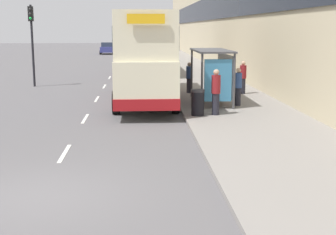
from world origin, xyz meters
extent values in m
plane|color=#5B595B|center=(0.00, 0.00, 0.00)|extent=(220.00, 220.00, 0.00)
cube|color=gray|center=(6.50, 38.50, 0.07)|extent=(5.00, 93.00, 0.14)
cube|color=#C6B793|center=(10.50, 38.50, 6.11)|extent=(3.00, 93.00, 12.23)
cube|color=black|center=(8.96, 38.50, 5.50)|extent=(0.12, 89.28, 2.20)
cube|color=silver|center=(0.00, 3.61, 0.01)|extent=(0.12, 2.00, 0.01)
cube|color=silver|center=(0.00, 8.97, 0.01)|extent=(0.12, 2.00, 0.01)
cube|color=silver|center=(0.00, 14.34, 0.01)|extent=(0.12, 2.00, 0.01)
cube|color=silver|center=(0.00, 19.70, 0.01)|extent=(0.12, 2.00, 0.01)
cube|color=silver|center=(0.00, 25.07, 0.01)|extent=(0.12, 2.00, 0.01)
cube|color=silver|center=(0.00, 30.44, 0.01)|extent=(0.12, 2.00, 0.01)
cube|color=silver|center=(0.00, 35.80, 0.01)|extent=(0.12, 2.00, 0.01)
cube|color=silver|center=(0.00, 41.17, 0.01)|extent=(0.12, 2.00, 0.01)
cube|color=#4C4C51|center=(5.60, 12.12, 2.58)|extent=(1.60, 4.20, 0.08)
cylinder|color=#4C4C51|center=(4.90, 10.12, 1.34)|extent=(0.10, 0.10, 2.40)
cylinder|color=#4C4C51|center=(4.90, 14.12, 1.34)|extent=(0.10, 0.10, 2.40)
cylinder|color=#4C4C51|center=(6.30, 10.12, 1.34)|extent=(0.10, 0.10, 2.40)
cylinder|color=#4C4C51|center=(6.30, 14.12, 1.34)|extent=(0.10, 0.10, 2.40)
cube|color=#99A8B2|center=(6.27, 12.12, 1.46)|extent=(0.04, 3.68, 1.92)
cube|color=#3F8CBF|center=(5.60, 10.18, 1.39)|extent=(1.19, 0.10, 1.82)
cube|color=maroon|center=(5.85, 12.12, 0.59)|extent=(0.36, 2.80, 0.08)
cube|color=beige|center=(2.48, 13.52, 1.43)|extent=(2.55, 11.41, 1.85)
cube|color=beige|center=(2.48, 13.52, 3.33)|extent=(2.50, 11.06, 1.95)
cube|color=maroon|center=(2.48, 13.52, 0.72)|extent=(2.58, 11.46, 0.45)
cube|color=#2D3847|center=(2.48, 13.52, 1.79)|extent=(2.58, 10.72, 0.81)
cube|color=#2D3847|center=(2.48, 13.52, 3.23)|extent=(2.55, 10.72, 0.94)
cube|color=yellow|center=(2.48, 7.83, 3.95)|extent=(1.40, 0.08, 0.36)
cylinder|color=black|center=(1.20, 17.39, 0.50)|extent=(0.30, 1.00, 1.00)
cylinder|color=black|center=(3.75, 17.39, 0.50)|extent=(0.30, 1.00, 1.00)
cylinder|color=black|center=(1.20, 9.98, 0.50)|extent=(0.30, 1.00, 1.00)
cylinder|color=black|center=(3.75, 9.98, 0.50)|extent=(0.30, 1.00, 1.00)
cube|color=beige|center=(2.55, 27.28, 1.43)|extent=(2.55, 10.67, 1.85)
cube|color=beige|center=(2.55, 27.28, 3.33)|extent=(2.50, 10.35, 1.95)
cube|color=maroon|center=(2.55, 27.28, 0.72)|extent=(2.58, 10.72, 0.45)
cube|color=#2D3847|center=(2.55, 27.28, 1.79)|extent=(2.58, 10.03, 0.81)
cube|color=#2D3847|center=(2.55, 27.28, 3.23)|extent=(2.55, 10.03, 0.94)
cube|color=yellow|center=(2.55, 21.97, 3.95)|extent=(1.40, 0.08, 0.36)
cylinder|color=black|center=(1.27, 30.91, 0.50)|extent=(0.30, 1.00, 1.00)
cylinder|color=black|center=(3.82, 30.91, 0.50)|extent=(0.30, 1.00, 1.00)
cylinder|color=black|center=(1.27, 23.98, 0.50)|extent=(0.30, 1.00, 1.00)
cylinder|color=black|center=(3.82, 23.98, 0.50)|extent=(0.30, 1.00, 1.00)
cube|color=black|center=(1.94, 38.59, 0.72)|extent=(1.71, 3.83, 0.83)
cube|color=#2D3847|center=(1.94, 38.39, 1.48)|extent=(1.50, 1.84, 0.68)
cylinder|color=black|center=(1.08, 39.77, 0.30)|extent=(0.20, 0.60, 0.60)
cylinder|color=black|center=(2.79, 39.77, 0.30)|extent=(0.20, 0.60, 0.60)
cylinder|color=black|center=(1.08, 37.40, 0.30)|extent=(0.20, 0.60, 0.60)
cylinder|color=black|center=(2.79, 37.40, 0.30)|extent=(0.20, 0.60, 0.60)
cube|color=navy|center=(-2.33, 57.88, 0.67)|extent=(1.78, 3.92, 0.75)
cube|color=#2D3847|center=(-2.33, 58.08, 1.35)|extent=(1.57, 1.88, 0.61)
cylinder|color=black|center=(-1.44, 56.67, 0.30)|extent=(0.20, 0.60, 0.60)
cylinder|color=black|center=(-3.22, 56.67, 0.30)|extent=(0.20, 0.60, 0.60)
cylinder|color=black|center=(-1.44, 59.10, 0.30)|extent=(0.20, 0.60, 0.60)
cylinder|color=black|center=(-3.22, 59.10, 0.30)|extent=(0.20, 0.60, 0.60)
cylinder|color=#23232D|center=(5.29, 8.78, 0.58)|extent=(0.30, 0.30, 0.88)
cylinder|color=maroon|center=(5.29, 8.78, 1.39)|extent=(0.37, 0.37, 0.73)
sphere|color=tan|center=(5.29, 8.78, 1.87)|extent=(0.24, 0.24, 0.24)
cylinder|color=#23232D|center=(4.91, 15.46, 0.53)|extent=(0.27, 0.27, 0.79)
cylinder|color=navy|center=(4.91, 15.46, 1.26)|extent=(0.33, 0.33, 0.66)
sphere|color=tan|center=(4.91, 15.46, 1.69)|extent=(0.21, 0.21, 0.21)
cylinder|color=#23232D|center=(6.67, 11.03, 0.55)|extent=(0.28, 0.28, 0.81)
cylinder|color=navy|center=(6.67, 11.03, 1.29)|extent=(0.34, 0.34, 0.68)
sphere|color=tan|center=(6.67, 11.03, 1.74)|extent=(0.22, 0.22, 0.22)
cylinder|color=#23232D|center=(6.67, 15.72, 0.54)|extent=(0.27, 0.27, 0.79)
cylinder|color=#4C4C51|center=(6.67, 15.72, 1.26)|extent=(0.33, 0.33, 0.66)
sphere|color=tan|center=(6.67, 15.72, 1.70)|extent=(0.21, 0.21, 0.21)
cylinder|color=#23232D|center=(7.75, 14.88, 0.56)|extent=(0.28, 0.28, 0.83)
cylinder|color=maroon|center=(7.75, 14.88, 1.32)|extent=(0.35, 0.35, 0.69)
sphere|color=tan|center=(7.75, 14.88, 1.78)|extent=(0.23, 0.23, 0.23)
cylinder|color=black|center=(4.55, 8.71, 0.61)|extent=(0.52, 0.52, 0.95)
cylinder|color=#2D2D33|center=(4.55, 8.71, 1.14)|extent=(0.55, 0.55, 0.10)
cylinder|color=black|center=(-4.40, 20.02, 2.51)|extent=(0.14, 0.14, 5.03)
cube|color=black|center=(-4.40, 19.97, 4.48)|extent=(0.30, 0.24, 0.90)
sphere|color=#2D2D2D|center=(-4.40, 19.85, 4.75)|extent=(0.16, 0.16, 0.16)
sphere|color=#2D2D2D|center=(-4.40, 19.85, 4.48)|extent=(0.16, 0.16, 0.16)
sphere|color=#19D84C|center=(-4.40, 19.85, 4.21)|extent=(0.16, 0.16, 0.16)
camera|label=1|loc=(2.21, -9.78, 3.60)|focal=50.00mm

